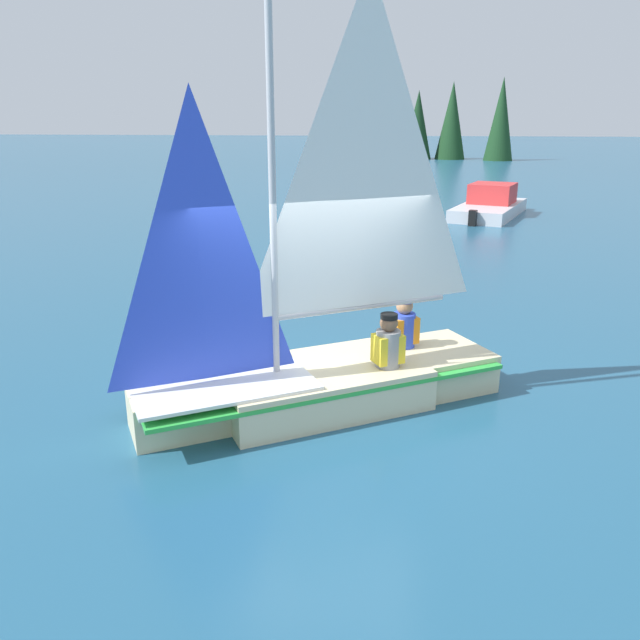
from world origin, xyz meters
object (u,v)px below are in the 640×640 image
sailor_helm (388,356)px  motorboat_distant (490,205)px  sailboat_main (323,350)px  sailor_crew (403,337)px

sailor_helm → motorboat_distant: bearing=-132.1°
sailboat_main → sailor_crew: sailboat_main is taller
sailor_crew → motorboat_distant: sailor_crew is taller
sailor_helm → motorboat_distant: size_ratio=0.23×
sailboat_main → motorboat_distant: 17.01m
sailboat_main → sailor_helm: sailboat_main is taller
sailboat_main → motorboat_distant: size_ratio=0.99×
sailor_crew → sailor_helm: bearing=45.0°
sailor_helm → sailor_crew: same height
sailboat_main → motorboat_distant: (-3.81, -16.57, -0.31)m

